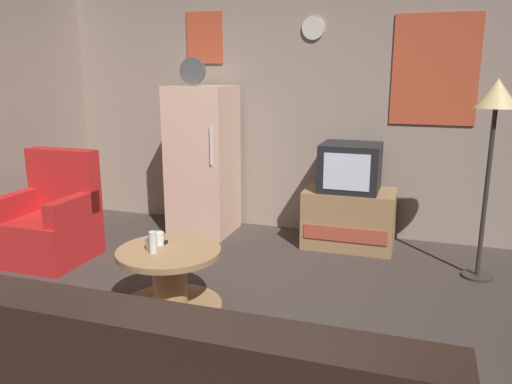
# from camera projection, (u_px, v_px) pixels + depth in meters

# --- Properties ---
(ground_plane) EXTENTS (12.00, 12.00, 0.00)m
(ground_plane) POSITION_uv_depth(u_px,v_px,m) (197.00, 338.00, 3.18)
(ground_plane) COLOR #3D332D
(wall_with_art) EXTENTS (5.20, 0.12, 2.64)m
(wall_with_art) POSITION_uv_depth(u_px,v_px,m) (295.00, 103.00, 5.13)
(wall_with_art) COLOR gray
(wall_with_art) RESTS_ON ground_plane
(fridge) EXTENTS (0.60, 0.62, 1.77)m
(fridge) POSITION_uv_depth(u_px,v_px,m) (203.00, 160.00, 5.12)
(fridge) COLOR beige
(fridge) RESTS_ON ground_plane
(tv_stand) EXTENTS (0.84, 0.53, 0.55)m
(tv_stand) POSITION_uv_depth(u_px,v_px,m) (349.00, 218.00, 4.79)
(tv_stand) COLOR #9E754C
(tv_stand) RESTS_ON ground_plane
(crt_tv) EXTENTS (0.54, 0.51, 0.44)m
(crt_tv) POSITION_uv_depth(u_px,v_px,m) (350.00, 167.00, 4.68)
(crt_tv) COLOR black
(crt_tv) RESTS_ON tv_stand
(standing_lamp) EXTENTS (0.32, 0.32, 1.59)m
(standing_lamp) POSITION_uv_depth(u_px,v_px,m) (495.00, 110.00, 3.79)
(standing_lamp) COLOR #332D28
(standing_lamp) RESTS_ON ground_plane
(coffee_table) EXTENTS (0.72, 0.72, 0.45)m
(coffee_table) POSITION_uv_depth(u_px,v_px,m) (170.00, 280.00, 3.50)
(coffee_table) COLOR #9E754C
(coffee_table) RESTS_ON ground_plane
(wine_glass) EXTENTS (0.05, 0.05, 0.15)m
(wine_glass) POSITION_uv_depth(u_px,v_px,m) (153.00, 242.00, 3.36)
(wine_glass) COLOR silver
(wine_glass) RESTS_ON coffee_table
(mug_ceramic_white) EXTENTS (0.08, 0.08, 0.09)m
(mug_ceramic_white) POSITION_uv_depth(u_px,v_px,m) (159.00, 238.00, 3.53)
(mug_ceramic_white) COLOR silver
(mug_ceramic_white) RESTS_ON coffee_table
(mug_ceramic_tan) EXTENTS (0.08, 0.08, 0.09)m
(mug_ceramic_tan) POSITION_uv_depth(u_px,v_px,m) (151.00, 244.00, 3.43)
(mug_ceramic_tan) COLOR tan
(mug_ceramic_tan) RESTS_ON coffee_table
(remote_control) EXTENTS (0.15, 0.05, 0.02)m
(remote_control) POSITION_uv_depth(u_px,v_px,m) (157.00, 241.00, 3.58)
(remote_control) COLOR black
(remote_control) RESTS_ON coffee_table
(armchair) EXTENTS (0.68, 0.68, 0.96)m
(armchair) POSITION_uv_depth(u_px,v_px,m) (52.00, 222.00, 4.46)
(armchair) COLOR red
(armchair) RESTS_ON ground_plane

